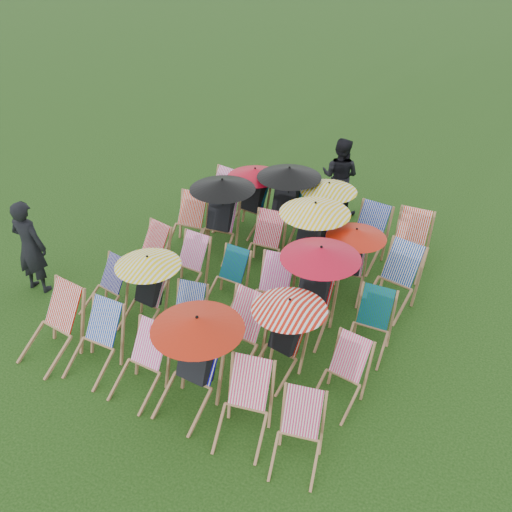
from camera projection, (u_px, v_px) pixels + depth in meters
The scene contains 33 objects.
ground at pixel (246, 308), 9.34m from camera, with size 100.00×100.00×0.00m, color black.
deckchair_0 at pixel (51, 326), 8.15m from camera, with size 0.77×1.00×1.02m.
deckchair_1 at pixel (94, 341), 7.94m from camera, with size 0.62×0.86×0.93m.
deckchair_2 at pixel (140, 364), 7.57m from camera, with size 0.63×0.85×0.90m.
deckchair_3 at pixel (192, 361), 7.21m from camera, with size 1.17×1.23×1.39m.
deckchair_4 at pixel (244, 407), 6.93m from camera, with size 0.76×0.95×0.92m.
deckchair_5 at pixel (298, 436), 6.61m from camera, with size 0.71×0.87×0.84m.
deckchair_6 at pixel (104, 288), 9.09m from camera, with size 0.67×0.85×0.84m.
deckchair_7 at pixel (145, 289), 8.70m from camera, with size 1.00×1.05×1.19m.
deckchair_8 at pixel (185, 317), 8.48m from camera, with size 0.66×0.83×0.82m.
deckchair_9 at pixel (236, 335), 8.00m from camera, with size 0.76×0.99×1.01m.
deckchair_10 at pixel (282, 336), 7.77m from camera, with size 1.03×1.10×1.22m.
deckchair_11 at pixel (341, 375), 7.43m from camera, with size 0.66×0.85×0.85m.
deckchair_12 at pixel (146, 253), 9.92m from camera, with size 0.73×0.91×0.89m.
deckchair_13 at pixel (186, 266), 9.59m from camera, with size 0.63×0.85×0.89m.
deckchair_14 at pixel (227, 278), 9.33m from camera, with size 0.58×0.78×0.83m.
deckchair_15 at pixel (271, 291), 8.94m from camera, with size 0.70×0.91×0.93m.
deckchair_16 at pixel (313, 288), 8.52m from camera, with size 1.20×1.25×1.42m.
deckchair_17 at pixel (370, 325), 8.28m from camera, with size 0.62×0.84×0.88m.
deckchair_18 at pixel (187, 223), 10.74m from camera, with size 0.73×0.95×0.96m.
deckchair_19 at pixel (219, 215), 10.46m from camera, with size 1.20×1.28×1.42m.
deckchair_20 at pixel (263, 244), 10.14m from camera, with size 0.68×0.91×0.94m.
deckchair_21 at pixel (308, 240), 9.70m from camera, with size 1.20×1.26×1.42m.
deckchair_22 at pixel (350, 260), 9.40m from camera, with size 0.99×1.07×1.17m.
deckchair_23 at pixel (393, 280), 9.13m from camera, with size 0.82×1.03×1.01m.
deckchair_24 at pixel (216, 198), 11.58m from camera, with size 0.81×1.02×1.01m.
deckchair_25 at pixel (251, 198), 11.21m from camera, with size 1.07×1.14×1.28m.
deckchair_26 at pixel (284, 202), 10.86m from camera, with size 1.21×1.27×1.44m.
deckchair_27 at pixel (323, 213), 10.70m from camera, with size 1.06×1.10×1.26m.
deckchair_28 at pixel (365, 237), 10.28m from camera, with size 0.77×0.99×1.00m.
deckchair_29 at pixel (409, 244), 10.07m from camera, with size 0.69×0.95×1.00m.
person_left at pixel (30, 247), 9.36m from camera, with size 0.61×0.40×1.67m, color black.
person_rear at pixel (340, 176), 11.72m from camera, with size 0.80×0.62×1.64m, color black.
Camera 1 is at (3.64, -6.46, 5.74)m, focal length 40.00 mm.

